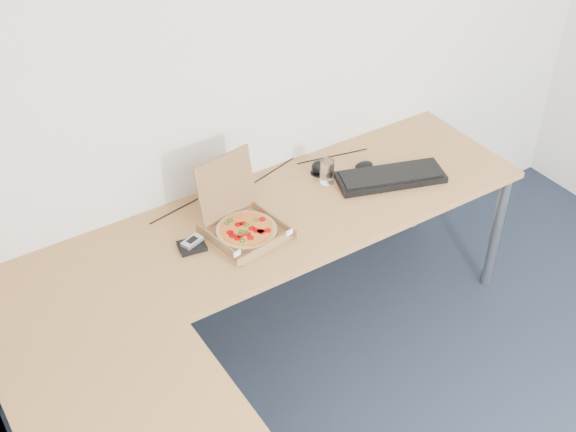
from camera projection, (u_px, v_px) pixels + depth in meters
desk at (249, 314)px, 2.88m from camera, size 2.50×2.20×0.73m
pizza_box at (244, 226)px, 3.21m from camera, size 0.29×0.34×0.30m
drinking_glass at (327, 172)px, 3.49m from camera, size 0.07×0.07×0.12m
keyboard at (391, 177)px, 3.53m from camera, size 0.54×0.33×0.03m
mouse at (364, 166)px, 3.60m from camera, size 0.11×0.08×0.03m
wallet at (192, 246)px, 3.14m from camera, size 0.13×0.11×0.02m
phone at (192, 242)px, 3.14m from camera, size 0.10×0.07×0.02m
dome_speaker at (319, 167)px, 3.56m from camera, size 0.08×0.08×0.07m
cable_bundle at (257, 181)px, 3.53m from camera, size 0.56×0.12×0.01m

